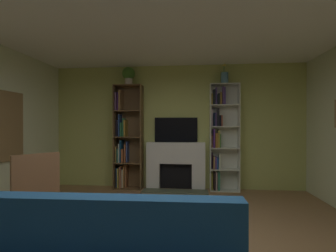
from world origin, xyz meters
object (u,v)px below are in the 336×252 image
at_px(fireplace, 176,165).
at_px(armchair, 32,193).
at_px(vase_with_flowers, 225,78).
at_px(bookshelf_right, 221,137).
at_px(bookshelf_left, 126,141).
at_px(potted_plant, 129,75).
at_px(tv, 176,130).

relative_size(fireplace, armchair, 1.32).
bearing_deg(fireplace, vase_with_flowers, -2.18).
bearing_deg(bookshelf_right, bookshelf_left, -179.51).
bearing_deg(vase_with_flowers, fireplace, 177.82).
relative_size(fireplace, vase_with_flowers, 3.24).
xyz_separation_m(fireplace, armchair, (-1.72, -2.35, -0.02)).
bearing_deg(potted_plant, tv, 6.56).
bearing_deg(armchair, potted_plant, 73.62).
xyz_separation_m(tv, potted_plant, (-1.04, -0.12, 1.22)).
bearing_deg(tv, potted_plant, -173.44).
height_order(bookshelf_left, armchair, bookshelf_left).
relative_size(tv, potted_plant, 2.34).
relative_size(fireplace, bookshelf_right, 0.60).
bearing_deg(bookshelf_left, fireplace, 0.47).
xyz_separation_m(potted_plant, armchair, (-0.68, -2.31, -1.99)).
distance_m(tv, armchair, 3.08).
relative_size(tv, armchair, 0.90).
bearing_deg(bookshelf_right, tv, 175.79).
bearing_deg(fireplace, armchair, -126.24).
height_order(fireplace, armchair, armchair).
xyz_separation_m(bookshelf_right, armchair, (-2.69, -2.36, -0.63)).
bearing_deg(bookshelf_left, potted_plant, -22.02).
bearing_deg(fireplace, bookshelf_left, -179.53).
relative_size(bookshelf_left, vase_with_flowers, 5.37).
bearing_deg(bookshelf_left, vase_with_flowers, -0.81).
xyz_separation_m(fireplace, bookshelf_right, (0.97, 0.01, 0.61)).
xyz_separation_m(bookshelf_left, armchair, (-0.60, -2.34, -0.53)).
xyz_separation_m(bookshelf_right, vase_with_flowers, (0.07, -0.05, 1.26)).
height_order(bookshelf_left, bookshelf_right, same).
bearing_deg(potted_plant, bookshelf_left, 157.98).
height_order(fireplace, bookshelf_right, bookshelf_right).
distance_m(fireplace, bookshelf_left, 1.23).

